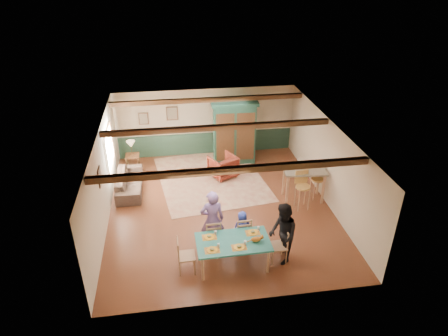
{
  "coord_description": "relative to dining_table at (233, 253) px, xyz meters",
  "views": [
    {
      "loc": [
        -1.47,
        -10.68,
        7.27
      ],
      "look_at": [
        0.2,
        0.49,
        1.15
      ],
      "focal_mm": 32.0,
      "sensor_mm": 36.0,
      "label": 1
    }
  ],
  "objects": [
    {
      "name": "picture_back_a",
      "position": [
        -1.25,
        6.73,
        1.41
      ],
      "size": [
        0.45,
        0.04,
        0.55
      ],
      "primitive_type": null,
      "color": "tan",
      "rests_on": "wall_back"
    },
    {
      "name": "place_setting_far_left",
      "position": [
        -0.58,
        0.25,
        0.45
      ],
      "size": [
        0.42,
        0.32,
        0.11
      ],
      "primitive_type": null,
      "rotation": [
        0.0,
        0.0,
        0.01
      ],
      "color": "orange",
      "rests_on": "dining_table"
    },
    {
      "name": "ceiling_beam_front",
      "position": [
        0.05,
        0.46,
        2.22
      ],
      "size": [
        6.95,
        0.16,
        0.16
      ],
      "primitive_type": "cube",
      "color": "#321D0E",
      "rests_on": "ceiling"
    },
    {
      "name": "ceiling_beam_back",
      "position": [
        0.05,
        5.76,
        2.22
      ],
      "size": [
        6.95,
        0.16,
        0.16
      ],
      "primitive_type": "cube",
      "color": "#321D0E",
      "rests_on": "ceiling"
    },
    {
      "name": "dining_table",
      "position": [
        0.0,
        0.0,
        0.0
      ],
      "size": [
        1.9,
        1.07,
        0.78
      ],
      "primitive_type": null,
      "rotation": [
        0.0,
        0.0,
        0.01
      ],
      "color": "#20685F",
      "rests_on": "floor"
    },
    {
      "name": "person_man",
      "position": [
        -0.43,
        0.83,
        0.51
      ],
      "size": [
        0.66,
        0.44,
        1.8
      ],
      "primitive_type": "imported",
      "rotation": [
        0.0,
        0.0,
        3.16
      ],
      "color": "#7C5998",
      "rests_on": "floor"
    },
    {
      "name": "cat",
      "position": [
        0.58,
        -0.1,
        0.49
      ],
      "size": [
        0.38,
        0.15,
        0.19
      ],
      "primitive_type": null,
      "rotation": [
        0.0,
        0.0,
        0.01
      ],
      "color": "orange",
      "rests_on": "dining_table"
    },
    {
      "name": "place_setting_near_center",
      "position": [
        0.11,
        -0.26,
        0.45
      ],
      "size": [
        0.42,
        0.32,
        0.11
      ],
      "primitive_type": null,
      "rotation": [
        0.0,
        0.0,
        0.01
      ],
      "color": "orange",
      "rests_on": "dining_table"
    },
    {
      "name": "area_rug",
      "position": [
        -0.03,
        4.63,
        -0.39
      ],
      "size": [
        4.13,
        4.7,
        0.01
      ],
      "primitive_type": "cube",
      "rotation": [
        0.0,
        0.0,
        0.13
      ],
      "color": "beige",
      "rests_on": "floor"
    },
    {
      "name": "dining_chair_end_left",
      "position": [
        -1.2,
        -0.02,
        0.1
      ],
      "size": [
        0.47,
        0.45,
        0.99
      ],
      "primitive_type": null,
      "rotation": [
        0.0,
        0.0,
        1.59
      ],
      "color": "#A77653",
      "rests_on": "floor"
    },
    {
      "name": "dining_chair_far_left",
      "position": [
        -0.43,
        0.75,
        0.1
      ],
      "size": [
        0.45,
        0.47,
        0.99
      ],
      "primitive_type": null,
      "rotation": [
        0.0,
        0.0,
        3.16
      ],
      "color": "#A77653",
      "rests_on": "floor"
    },
    {
      "name": "ceiling",
      "position": [
        0.05,
        2.76,
        2.31
      ],
      "size": [
        7.0,
        8.0,
        0.02
      ],
      "primitive_type": "cube",
      "color": "white",
      "rests_on": "wall_back"
    },
    {
      "name": "bar_stool_left",
      "position": [
        2.62,
        2.31,
        0.25
      ],
      "size": [
        0.48,
        0.52,
        1.27
      ],
      "primitive_type": null,
      "rotation": [
        0.0,
        0.0,
        0.07
      ],
      "color": "tan",
      "rests_on": "floor"
    },
    {
      "name": "place_setting_near_left",
      "position": [
        -0.57,
        -0.27,
        0.45
      ],
      "size": [
        0.42,
        0.32,
        0.11
      ],
      "primitive_type": null,
      "rotation": [
        0.0,
        0.0,
        0.01
      ],
      "color": "orange",
      "rests_on": "dining_table"
    },
    {
      "name": "wall_back",
      "position": [
        0.05,
        6.76,
        0.96
      ],
      "size": [
        7.0,
        0.02,
        2.7
      ],
      "primitive_type": "cube",
      "color": "beige",
      "rests_on": "floor"
    },
    {
      "name": "place_setting_far_right",
      "position": [
        0.57,
        0.27,
        0.45
      ],
      "size": [
        0.42,
        0.32,
        0.11
      ],
      "primitive_type": null,
      "rotation": [
        0.0,
        0.0,
        0.01
      ],
      "color": "orange",
      "rests_on": "dining_table"
    },
    {
      "name": "ceiling_beam_mid",
      "position": [
        0.05,
        3.16,
        2.22
      ],
      "size": [
        6.95,
        0.16,
        0.16
      ],
      "primitive_type": "cube",
      "color": "#321D0E",
      "rests_on": "ceiling"
    },
    {
      "name": "sofa",
      "position": [
        -2.89,
        4.26,
        -0.08
      ],
      "size": [
        0.84,
        2.14,
        0.62
      ],
      "primitive_type": "imported",
      "rotation": [
        0.0,
        0.0,
        1.57
      ],
      "color": "#3E2F27",
      "rests_on": "floor"
    },
    {
      "name": "table_lamp",
      "position": [
        -2.84,
        5.72,
        0.52
      ],
      "size": [
        0.36,
        0.36,
        0.57
      ],
      "primitive_type": null,
      "rotation": [
        0.0,
        0.0,
        -0.13
      ],
      "color": "beige",
      "rests_on": "end_table"
    },
    {
      "name": "floor",
      "position": [
        0.05,
        2.76,
        -0.39
      ],
      "size": [
        8.0,
        8.0,
        0.0
      ],
      "primitive_type": "plane",
      "color": "#532617",
      "rests_on": "ground"
    },
    {
      "name": "armoire",
      "position": [
        1.04,
        5.87,
        0.83
      ],
      "size": [
        1.76,
        0.76,
        2.45
      ],
      "primitive_type": "cube",
      "rotation": [
        0.0,
        0.0,
        -0.04
      ],
      "color": "#153629",
      "rests_on": "floor"
    },
    {
      "name": "person_child",
      "position": [
        0.41,
        0.84,
        0.13
      ],
      "size": [
        0.52,
        0.34,
        1.05
      ],
      "primitive_type": "imported",
      "rotation": [
        0.0,
        0.0,
        3.16
      ],
      "color": "navy",
      "rests_on": "floor"
    },
    {
      "name": "armchair",
      "position": [
        0.44,
        4.76,
        0.02
      ],
      "size": [
        1.18,
        1.19,
        0.82
      ],
      "primitive_type": "imported",
      "rotation": [
        0.0,
        0.0,
        -2.68
      ],
      "color": "#47130E",
      "rests_on": "floor"
    },
    {
      "name": "dining_chair_end_right",
      "position": [
        1.2,
        0.02,
        0.1
      ],
      "size": [
        0.47,
        0.45,
        0.99
      ],
      "primitive_type": null,
      "rotation": [
        0.0,
        0.0,
        -1.56
      ],
      "color": "#A77653",
      "rests_on": "floor"
    },
    {
      "name": "wainscot_back",
      "position": [
        0.05,
        6.74,
        0.06
      ],
      "size": [
        6.95,
        0.03,
        0.9
      ],
      "primitive_type": "cube",
      "color": "#1E3728",
      "rests_on": "floor"
    },
    {
      "name": "end_table",
      "position": [
        -2.84,
        5.72,
        -0.08
      ],
      "size": [
        0.51,
        0.51,
        0.62
      ],
      "primitive_type": null,
      "rotation": [
        0.0,
        0.0,
        0.01
      ],
      "color": "#321D0E",
      "rests_on": "floor"
    },
    {
      "name": "dining_chair_far_right",
      "position": [
        0.41,
        0.76,
        0.1
      ],
      "size": [
        0.45,
        0.47,
        0.99
      ],
      "primitive_type": null,
      "rotation": [
        0.0,
        0.0,
        3.16
      ],
      "color": "#A77653",
      "rests_on": "floor"
    },
    {
      "name": "window_left",
      "position": [
        -3.42,
        4.46,
        1.16
      ],
      "size": [
        0.06,
        1.6,
        1.3
      ],
      "primitive_type": null,
      "color": "white",
      "rests_on": "wall_left"
    },
    {
      "name": "bar_stool_right",
      "position": [
        3.3,
        2.85,
        0.17
      ],
      "size": [
        0.43,
        0.47,
        1.13
      ],
      "primitive_type": null,
      "rotation": [
        0.0,
        0.0,
        0.08
      ],
      "color": "tan",
      "rests_on": "floor"
    },
    {
      "name": "counter_table",
      "position": [
        2.82,
        2.81,
        0.17
      ],
      "size": [
        1.42,
        0.92,
        1.13
      ],
      "primitive_type": null,
      "rotation": [
        0.0,
        0.0,
        -0.1
      ],
      "color": "#9E937B",
      "rests_on": "floor"
    },
    {
      "name": "picture_left_wall",
      "position": [
        -3.42,
        2.16,
        1.36
      ],
      "size": [
        0.04,
        0.42,
        0.52
      ],
      "primitive_type": null,
      "color": "tan",
      "rests_on": "wall_left"
    },
    {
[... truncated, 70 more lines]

